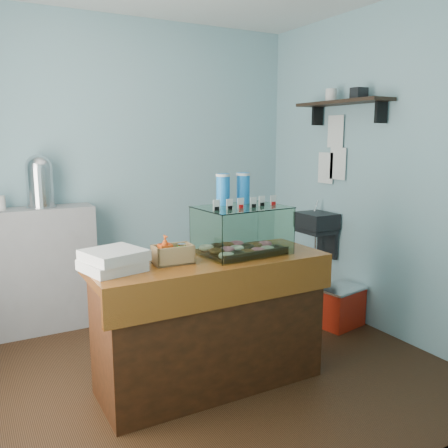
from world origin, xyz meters
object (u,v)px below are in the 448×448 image
counter (210,321)px  coffee_urn (40,180)px  red_cooler (340,306)px  display_case (240,229)px

counter → coffee_urn: coffee_urn is taller
coffee_urn → red_cooler: coffee_urn is taller
counter → coffee_urn: 1.98m
counter → display_case: display_case is taller
counter → coffee_urn: (-0.82, 1.57, 0.88)m
display_case → coffee_urn: coffee_urn is taller
coffee_urn → display_case: bearing=-54.3°
display_case → coffee_urn: bearing=122.5°
display_case → counter: bearing=-170.1°
coffee_urn → red_cooler: (2.33, -1.21, -1.16)m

